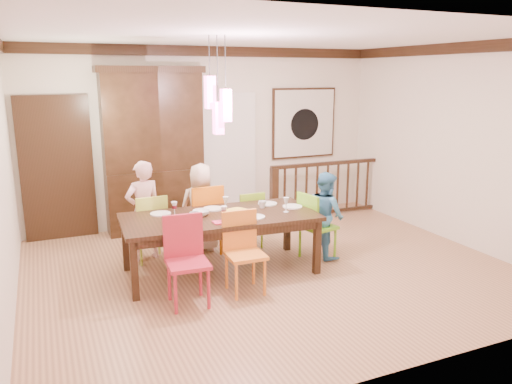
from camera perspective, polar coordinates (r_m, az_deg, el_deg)
name	(u,v)px	position (r m, az deg, el deg)	size (l,w,h in m)	color
floor	(271,269)	(6.54, 1.74, -8.79)	(6.00, 6.00, 0.00)	#966648
ceiling	(273,35)	(6.07, 1.94, 17.47)	(6.00, 6.00, 0.00)	white
wall_back	(208,136)	(8.44, -5.48, 6.39)	(6.00, 6.00, 0.00)	silver
wall_right	(457,145)	(7.89, 22.02, 5.00)	(5.00, 5.00, 0.00)	silver
crown_molding	(273,42)	(6.07, 1.93, 16.72)	(6.00, 5.00, 0.16)	black
panel_door	(57,171)	(8.05, -21.76, 2.28)	(1.04, 0.07, 2.24)	black
white_doorway	(229,159)	(8.58, -3.12, 3.84)	(0.97, 0.05, 2.22)	silver
painting	(304,123)	(9.11, 5.50, 7.83)	(1.25, 0.06, 1.25)	black
pendant_cluster	(218,105)	(6.00, -4.36, 9.91)	(0.27, 0.21, 1.14)	#FF4CA3
dining_table	(220,221)	(6.25, -4.13, -3.29)	(2.47, 1.23, 0.75)	black
chair_far_left	(149,222)	(6.84, -12.11, -3.42)	(0.43, 0.43, 0.92)	#B8D043
chair_far_mid	(203,214)	(6.97, -6.04, -2.49)	(0.47, 0.47, 0.99)	#CB620D
chair_far_right	(248,215)	(7.23, -0.91, -2.62)	(0.38, 0.38, 0.83)	#8CC325
chair_near_left	(188,256)	(5.44, -7.83, -7.29)	(0.46, 0.46, 0.97)	#B42437
chair_near_mid	(245,248)	(5.70, -1.24, -6.44)	(0.43, 0.43, 0.93)	orange
chair_end_right	(318,221)	(6.79, 7.10, -3.30)	(0.49, 0.49, 0.92)	#6BB721
china_hutch	(154,150)	(8.02, -11.62, 4.68)	(1.64, 0.46, 2.58)	black
balustrade	(327,187)	(8.96, 8.16, 0.54)	(2.22, 0.12, 0.96)	black
person_far_left	(144,211)	(6.84, -12.73, -2.10)	(0.49, 0.32, 1.36)	#FFC2C2
person_far_mid	(202,207)	(7.07, -6.24, -1.77)	(0.61, 0.40, 1.26)	beige
person_end_right	(326,215)	(6.88, 7.95, -2.57)	(0.57, 0.45, 1.18)	teal
serving_bowl	(237,213)	(6.16, -2.17, -2.45)	(0.29, 0.29, 0.07)	yellow
small_bowl	(201,213)	(6.22, -6.28, -2.38)	(0.21, 0.21, 0.07)	white
cup_left	(195,216)	(6.02, -7.03, -2.77)	(0.13, 0.13, 0.10)	silver
cup_right	(262,204)	(6.53, 0.73, -1.43)	(0.10, 0.10, 0.09)	silver
plate_far_left	(161,214)	(6.36, -10.84, -2.45)	(0.26, 0.26, 0.01)	white
plate_far_mid	(213,209)	(6.50, -4.94, -1.90)	(0.26, 0.26, 0.01)	white
plate_far_right	(268,204)	(6.73, 1.33, -1.34)	(0.26, 0.26, 0.01)	white
plate_near_left	(177,228)	(5.73, -8.99, -4.11)	(0.26, 0.26, 0.01)	white
plate_near_mid	(254,217)	(6.11, -0.17, -2.86)	(0.26, 0.26, 0.01)	white
plate_end_right	(292,206)	(6.60, 4.19, -1.66)	(0.26, 0.26, 0.01)	white
wine_glass_a	(175,209)	(6.19, -9.30, -1.96)	(0.08, 0.08, 0.19)	#590C19
wine_glass_b	(226,204)	(6.38, -3.49, -1.36)	(0.08, 0.08, 0.19)	silver
wine_glass_c	(224,214)	(5.92, -3.66, -2.53)	(0.08, 0.08, 0.19)	#590C19
wine_glass_d	(286,205)	(6.33, 3.46, -1.47)	(0.08, 0.08, 0.19)	silver
napkin	(221,222)	(5.91, -4.03, -3.45)	(0.18, 0.14, 0.01)	#D83359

